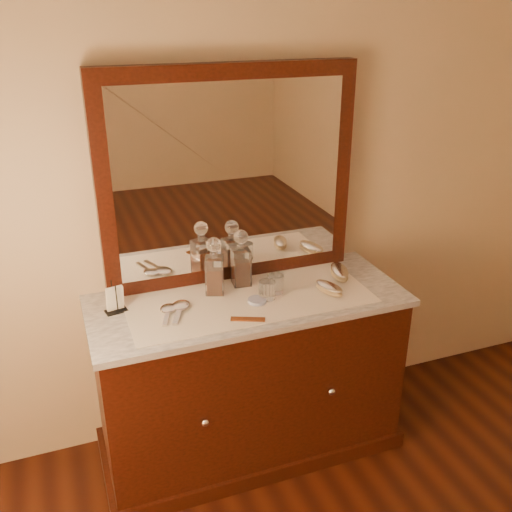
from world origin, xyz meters
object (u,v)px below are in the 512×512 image
(dresser_cabinet, at_px, (249,378))
(hand_mirror_outer, at_px, (168,310))
(brush_far, at_px, (339,272))
(mirror_frame, at_px, (230,177))
(brush_near, at_px, (329,288))
(decanter_left, at_px, (215,272))
(decanter_right, at_px, (241,264))
(hand_mirror_inner, at_px, (181,307))
(comb, at_px, (248,319))
(napkin_rack, at_px, (115,300))
(pin_dish, at_px, (257,301))

(dresser_cabinet, height_order, hand_mirror_outer, hand_mirror_outer)
(brush_far, bearing_deg, mirror_frame, 157.98)
(hand_mirror_outer, bearing_deg, dresser_cabinet, 0.99)
(mirror_frame, distance_m, brush_near, 0.68)
(dresser_cabinet, relative_size, decanter_left, 5.12)
(decanter_right, bearing_deg, mirror_frame, 97.46)
(decanter_right, relative_size, hand_mirror_outer, 1.43)
(brush_far, distance_m, hand_mirror_outer, 0.86)
(hand_mirror_inner, bearing_deg, brush_far, 3.46)
(comb, bearing_deg, brush_near, 36.88)
(brush_far, xyz_separation_m, hand_mirror_outer, (-0.86, -0.05, -0.02))
(mirror_frame, relative_size, comb, 8.21)
(napkin_rack, height_order, hand_mirror_inner, napkin_rack)
(comb, bearing_deg, hand_mirror_outer, 171.35)
(dresser_cabinet, distance_m, decanter_right, 0.57)
(comb, height_order, decanter_right, decanter_right)
(decanter_left, bearing_deg, pin_dish, -46.50)
(mirror_frame, height_order, decanter_right, mirror_frame)
(decanter_left, bearing_deg, decanter_right, 15.66)
(mirror_frame, xyz_separation_m, comb, (-0.07, -0.44, -0.49))
(brush_near, relative_size, brush_far, 0.90)
(mirror_frame, distance_m, brush_far, 0.71)
(pin_dish, height_order, decanter_right, decanter_right)
(dresser_cabinet, bearing_deg, mirror_frame, 90.00)
(comb, relative_size, hand_mirror_inner, 0.68)
(mirror_frame, bearing_deg, brush_far, -22.02)
(decanter_right, distance_m, brush_far, 0.49)
(comb, distance_m, hand_mirror_outer, 0.35)
(mirror_frame, distance_m, hand_mirror_outer, 0.66)
(comb, height_order, napkin_rack, napkin_rack)
(comb, distance_m, hand_mirror_inner, 0.31)
(decanter_right, relative_size, hand_mirror_inner, 1.28)
(pin_dish, distance_m, comb, 0.16)
(dresser_cabinet, xyz_separation_m, decanter_right, (0.01, 0.14, 0.55))
(dresser_cabinet, relative_size, decanter_right, 5.09)
(comb, xyz_separation_m, napkin_rack, (-0.51, 0.28, 0.05))
(dresser_cabinet, height_order, hand_mirror_inner, hand_mirror_inner)
(mirror_frame, xyz_separation_m, pin_dish, (0.02, -0.30, -0.49))
(pin_dish, distance_m, napkin_rack, 0.62)
(brush_near, distance_m, hand_mirror_inner, 0.69)
(comb, relative_size, brush_far, 0.76)
(dresser_cabinet, xyz_separation_m, brush_near, (0.37, -0.09, 0.47))
(mirror_frame, relative_size, pin_dish, 14.19)
(decanter_left, bearing_deg, napkin_rack, -178.13)
(comb, bearing_deg, dresser_cabinet, 93.01)
(dresser_cabinet, distance_m, napkin_rack, 0.77)
(brush_far, height_order, hand_mirror_outer, brush_far)
(decanter_right, distance_m, hand_mirror_inner, 0.37)
(pin_dish, bearing_deg, hand_mirror_inner, 170.44)
(decanter_left, distance_m, decanter_right, 0.15)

